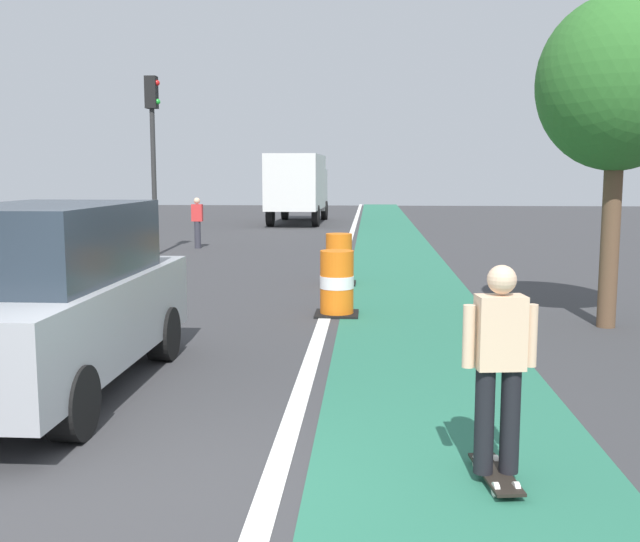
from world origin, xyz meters
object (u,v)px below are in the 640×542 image
Objects in this scene: skateboarder_on_lane at (499,367)px; delivery_truck_down_block at (298,185)px; parked_suv_nearest at (49,298)px; traffic_barrel_front at (337,284)px; traffic_light_corner at (153,133)px; pedestrian_crossing at (197,221)px; traffic_barrel_mid at (339,260)px; pedestrian_waiting at (119,241)px; street_tree_sidewalk at (618,85)px.

skateboarder_on_lane is 30.03m from delivery_truck_down_block.
parked_suv_nearest is 4.23× the size of traffic_barrel_front.
pedestrian_crossing is at bearing 70.16° from traffic_light_corner.
delivery_truck_down_block is (-2.77, 19.51, 1.31)m from traffic_barrel_mid.
skateboarder_on_lane reaches higher than pedestrian_crossing.
delivery_truck_down_block is 14.57m from traffic_light_corner.
skateboarder_on_lane is at bearing -58.08° from pedestrian_waiting.
traffic_barrel_front is 0.14× the size of delivery_truck_down_block.
street_tree_sidewalk is at bearing -44.04° from traffic_barrel_mid.
traffic_light_corner is at bearing 114.96° from skateboarder_on_lane.
pedestrian_crossing is at bearing 97.52° from parked_suv_nearest.
skateboarder_on_lane is at bearing -25.30° from parked_suv_nearest.
traffic_barrel_mid is at bearing -4.64° from pedestrian_waiting.
pedestrian_crossing reaches higher than traffic_barrel_mid.
skateboarder_on_lane is at bearing -114.13° from street_tree_sidewalk.
traffic_barrel_front is 6.40m from pedestrian_waiting.
pedestrian_waiting is at bearing 153.68° from street_tree_sidewalk.
skateboarder_on_lane is at bearing -81.54° from delivery_truck_down_block.
traffic_barrel_mid is at bearing 135.96° from street_tree_sidewalk.
parked_suv_nearest is 2.86× the size of pedestrian_waiting.
pedestrian_waiting is 0.32× the size of street_tree_sidewalk.
pedestrian_waiting is at bearing 104.31° from parked_suv_nearest.
street_tree_sidewalk reaches higher than traffic_barrel_front.
traffic_light_corner is at bearing 136.16° from street_tree_sidewalk.
parked_suv_nearest is 13.90m from traffic_light_corner.
traffic_barrel_mid is 8.24m from traffic_light_corner.
traffic_light_corner is (-2.78, 13.39, 2.47)m from parked_suv_nearest.
skateboarder_on_lane is at bearing -80.81° from traffic_barrel_mid.
delivery_truck_down_block reaches higher than skateboarder_on_lane.
delivery_truck_down_block is 1.53× the size of street_tree_sidewalk.
delivery_truck_down_block is at bearing 78.89° from traffic_light_corner.
traffic_barrel_front is 3.50m from traffic_barrel_mid.
pedestrian_waiting is at bearing -82.81° from traffic_light_corner.
delivery_truck_down_block is 12.35m from pedestrian_crossing.
pedestrian_waiting is (-5.06, 3.90, 0.33)m from traffic_barrel_front.
pedestrian_crossing is 0.32× the size of street_tree_sidewalk.
traffic_barrel_front is at bearing -57.21° from traffic_light_corner.
skateboarder_on_lane reaches higher than pedestrian_waiting.
traffic_barrel_front and traffic_barrel_mid have the same top height.
street_tree_sidewalk is at bearing -26.32° from pedestrian_waiting.
delivery_truck_down_block reaches higher than traffic_barrel_front.
traffic_barrel_front is 0.22× the size of street_tree_sidewalk.
traffic_barrel_front is at bearing -88.11° from traffic_barrel_mid.
pedestrian_crossing is (-2.04, 15.45, -0.17)m from parked_suv_nearest.
parked_suv_nearest is 0.60× the size of delivery_truck_down_block.
traffic_barrel_mid is at bearing 99.19° from skateboarder_on_lane.
traffic_barrel_mid is (2.78, 8.08, -0.50)m from parked_suv_nearest.
delivery_truck_down_block is at bearing 106.68° from street_tree_sidewalk.
pedestrian_waiting is (0.62, -4.91, -2.64)m from traffic_light_corner.
parked_suv_nearest is at bearing -151.26° from street_tree_sidewalk.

